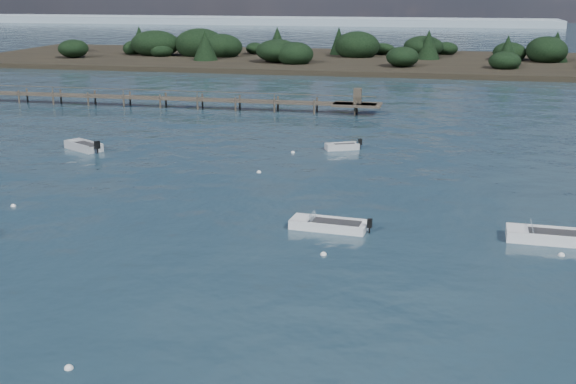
% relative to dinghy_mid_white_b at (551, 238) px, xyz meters
% --- Properties ---
extents(ground, '(400.00, 400.00, 0.00)m').
position_rel_dinghy_mid_white_b_xyz_m(ground, '(-18.52, 48.88, -0.16)').
color(ground, '#172A36').
rests_on(ground, ground).
extents(dinghy_mid_white_b, '(4.92, 1.89, 1.21)m').
position_rel_dinghy_mid_white_b_xyz_m(dinghy_mid_white_b, '(0.00, 0.00, 0.00)').
color(dinghy_mid_white_b, white).
rests_on(dinghy_mid_white_b, ground).
extents(tender_far_grey, '(3.88, 3.06, 1.29)m').
position_rel_dinghy_mid_white_b_xyz_m(tender_far_grey, '(-34.31, 15.16, 0.02)').
color(tender_far_grey, '#ADB1B4').
rests_on(tender_far_grey, ground).
extents(tender_far_grey_b, '(3.04, 2.09, 1.04)m').
position_rel_dinghy_mid_white_b_xyz_m(tender_far_grey_b, '(-13.71, 19.67, -0.01)').
color(tender_far_grey_b, '#ADB1B4').
rests_on(tender_far_grey_b, ground).
extents(dinghy_mid_white_a, '(4.54, 1.95, 1.05)m').
position_rel_dinghy_mid_white_b_xyz_m(dinghy_mid_white_a, '(-11.68, -0.44, -0.02)').
color(dinghy_mid_white_a, white).
rests_on(dinghy_mid_white_a, ground).
extents(buoy_a, '(0.32, 0.32, 0.32)m').
position_rel_dinghy_mid_white_b_xyz_m(buoy_a, '(-18.16, -17.26, -0.16)').
color(buoy_a, white).
rests_on(buoy_a, ground).
extents(buoy_b, '(0.32, 0.32, 0.32)m').
position_rel_dinghy_mid_white_b_xyz_m(buoy_b, '(-11.28, -4.46, -0.16)').
color(buoy_b, white).
rests_on(buoy_b, ground).
extents(buoy_c, '(0.32, 0.32, 0.32)m').
position_rel_dinghy_mid_white_b_xyz_m(buoy_c, '(-31.00, -0.26, -0.16)').
color(buoy_c, white).
rests_on(buoy_c, ground).
extents(buoy_d, '(0.32, 0.32, 0.32)m').
position_rel_dinghy_mid_white_b_xyz_m(buoy_d, '(0.25, -2.11, -0.16)').
color(buoy_d, white).
rests_on(buoy_d, ground).
extents(buoy_e, '(0.32, 0.32, 0.32)m').
position_rel_dinghy_mid_white_b_xyz_m(buoy_e, '(-17.39, 17.63, -0.16)').
color(buoy_e, white).
rests_on(buoy_e, ground).
extents(buoy_extra_a, '(0.32, 0.32, 0.32)m').
position_rel_dinghy_mid_white_b_xyz_m(buoy_extra_a, '(-18.48, 10.86, -0.16)').
color(buoy_extra_a, white).
rests_on(buoy_extra_a, ground).
extents(jetty, '(64.50, 3.20, 3.40)m').
position_rel_dinghy_mid_white_b_xyz_m(jetty, '(-40.27, 36.87, 0.83)').
color(jetty, '#463E33').
rests_on(jetty, ground).
extents(far_headland, '(190.00, 40.00, 5.80)m').
position_rel_dinghy_mid_white_b_xyz_m(far_headland, '(6.48, 88.88, 1.81)').
color(far_headland, black).
rests_on(far_headland, ground).
extents(distant_haze, '(280.00, 20.00, 2.40)m').
position_rel_dinghy_mid_white_b_xyz_m(distant_haze, '(-108.52, 218.88, -0.16)').
color(distant_haze, '#90A3B2').
rests_on(distant_haze, ground).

